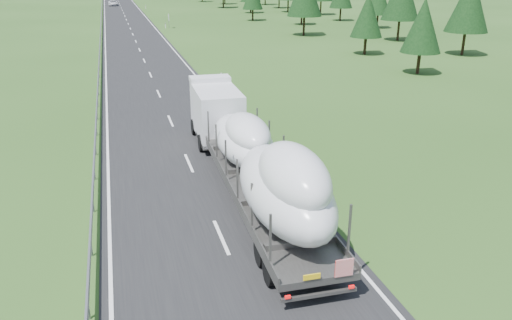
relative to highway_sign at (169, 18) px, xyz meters
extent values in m
plane|color=#264818|center=(-7.20, -80.00, -1.81)|extent=(400.00, 400.00, 0.00)
cube|color=black|center=(-7.20, 20.00, -1.80)|extent=(10.00, 400.00, 0.02)
cube|color=slate|center=(-12.50, 20.00, -1.21)|extent=(0.08, 400.00, 0.32)
cylinder|color=slate|center=(-12.50, -80.00, -1.51)|extent=(0.10, 0.10, 0.60)
cube|color=silver|center=(-0.70, -50.00, -1.31)|extent=(0.12, 0.07, 1.00)
cube|color=black|center=(-0.70, -50.00, -0.99)|extent=(0.13, 0.08, 0.12)
cube|color=silver|center=(-0.70, 0.00, -1.31)|extent=(0.12, 0.07, 1.00)
cube|color=black|center=(-0.70, 0.00, -0.99)|extent=(0.13, 0.08, 0.12)
cube|color=silver|center=(-0.70, 50.00, -1.31)|extent=(0.12, 0.07, 1.00)
cube|color=black|center=(-0.70, 50.00, -0.99)|extent=(0.13, 0.08, 0.12)
cylinder|color=slate|center=(0.00, 0.00, -0.81)|extent=(0.08, 0.08, 2.00)
cube|color=silver|center=(0.00, 0.00, 0.19)|extent=(0.05, 0.90, 1.20)
cylinder|color=black|center=(33.46, -42.06, -0.05)|extent=(0.36, 0.36, 3.52)
cone|color=black|center=(33.46, -42.06, 4.84)|extent=(5.47, 5.47, 7.33)
cylinder|color=black|center=(32.63, -27.37, 0.06)|extent=(0.36, 0.36, 3.74)
cylinder|color=black|center=(38.09, -10.75, -0.35)|extent=(0.36, 0.36, 2.92)
cylinder|color=black|center=(37.29, 4.01, -0.23)|extent=(0.36, 0.36, 3.16)
cylinder|color=black|center=(38.89, 18.68, 0.12)|extent=(0.36, 0.36, 3.86)
cylinder|color=black|center=(33.79, 28.08, -0.03)|extent=(0.36, 0.36, 3.56)
cylinder|color=black|center=(35.99, 42.00, 0.09)|extent=(0.36, 0.36, 3.80)
cylinder|color=black|center=(20.80, -51.35, -0.45)|extent=(0.36, 0.36, 2.71)
cone|color=black|center=(20.80, -51.35, 3.32)|extent=(4.22, 4.22, 5.65)
cylinder|color=black|center=(21.33, -38.07, -0.47)|extent=(0.36, 0.36, 2.67)
cone|color=black|center=(21.33, -38.07, 3.24)|extent=(4.16, 4.16, 5.57)
cylinder|color=black|center=(20.66, -17.35, 0.07)|extent=(0.36, 0.36, 3.75)
cylinder|color=black|center=(26.38, -1.19, -0.31)|extent=(0.36, 0.36, 3.00)
cylinder|color=black|center=(19.13, 9.38, -0.40)|extent=(0.36, 0.36, 2.82)
cylinder|color=black|center=(23.82, 28.09, -0.17)|extent=(0.36, 0.36, 3.27)
cylinder|color=black|center=(20.90, 46.99, 0.16)|extent=(0.36, 0.36, 3.94)
cube|color=silver|center=(-4.78, -67.66, 0.25)|extent=(2.86, 5.49, 3.03)
cube|color=black|center=(-4.78, -64.90, 0.79)|extent=(2.49, 0.16, 1.52)
cube|color=silver|center=(-4.78, -65.27, 1.93)|extent=(2.75, 1.38, 0.33)
cube|color=#585653|center=(-4.78, -68.74, -1.21)|extent=(2.80, 3.33, 0.27)
cylinder|color=black|center=(-6.02, -65.71, -1.27)|extent=(0.41, 1.09, 1.08)
cylinder|color=black|center=(-3.53, -65.71, -1.27)|extent=(0.41, 1.09, 1.08)
cylinder|color=black|center=(-6.02, -69.18, -1.27)|extent=(0.41, 1.09, 1.08)
cylinder|color=black|center=(-3.53, -69.18, -1.27)|extent=(0.41, 1.09, 1.08)
cube|color=#585653|center=(-4.78, -77.95, -0.81)|extent=(3.36, 15.25, 0.28)
cube|color=#585653|center=(-6.22, -77.95, -0.54)|extent=(0.50, 15.17, 0.26)
cube|color=#585653|center=(-3.33, -77.95, -0.54)|extent=(0.50, 15.17, 0.26)
cube|color=#585653|center=(-6.22, -84.46, 0.36)|extent=(0.08, 0.08, 2.06)
cube|color=#585653|center=(-3.33, -84.46, 0.36)|extent=(0.08, 0.08, 2.06)
cube|color=#585653|center=(-6.22, -81.86, 0.36)|extent=(0.08, 0.08, 2.06)
cube|color=#585653|center=(-3.33, -81.86, 0.36)|extent=(0.08, 0.08, 2.06)
cube|color=#585653|center=(-6.22, -79.25, 0.36)|extent=(0.08, 0.08, 2.06)
cube|color=#585653|center=(-3.33, -79.25, 0.36)|extent=(0.08, 0.08, 2.06)
cube|color=#585653|center=(-6.22, -76.65, 0.36)|extent=(0.08, 0.08, 2.06)
cube|color=#585653|center=(-3.33, -76.65, 0.36)|extent=(0.08, 0.08, 2.06)
cube|color=#585653|center=(-6.22, -74.05, 0.36)|extent=(0.08, 0.08, 2.06)
cube|color=#585653|center=(-3.33, -74.05, 0.36)|extent=(0.08, 0.08, 2.06)
cube|color=#585653|center=(-6.22, -71.45, 0.36)|extent=(0.08, 0.08, 2.06)
cube|color=#585653|center=(-3.33, -71.45, 0.36)|extent=(0.08, 0.08, 2.06)
cylinder|color=black|center=(-5.97, -83.81, -1.27)|extent=(0.46, 1.10, 1.08)
cylinder|color=black|center=(-3.58, -83.81, -1.27)|extent=(0.46, 1.10, 1.08)
cylinder|color=black|center=(-5.97, -82.51, -1.27)|extent=(0.46, 1.10, 1.08)
cylinder|color=black|center=(-3.58, -82.51, -1.27)|extent=(0.46, 1.10, 1.08)
cube|color=#585653|center=(-4.78, -85.49, -1.32)|extent=(2.71, 0.21, 0.13)
cube|color=red|center=(-3.96, -85.56, -0.35)|extent=(0.65, 0.06, 0.65)
cube|color=yellow|center=(-5.10, -85.56, -0.51)|extent=(0.60, 0.06, 0.20)
cube|color=red|center=(-5.91, -85.56, -1.16)|extent=(0.20, 0.07, 0.11)
cube|color=red|center=(-3.64, -85.56, -1.16)|extent=(0.20, 0.07, 0.11)
ellipsoid|color=white|center=(-4.78, -81.42, 0.75)|extent=(3.33, 7.75, 2.84)
ellipsoid|color=white|center=(-4.78, -82.38, 1.74)|extent=(2.50, 4.92, 2.27)
ellipsoid|color=white|center=(-4.78, -74.05, 0.40)|extent=(2.99, 7.37, 2.14)
ellipsoid|color=white|center=(-4.78, -74.96, 1.15)|extent=(2.25, 4.68, 1.71)
imported|color=silver|center=(-9.22, 64.07, -1.00)|extent=(2.70, 5.81, 1.61)
camera|label=1|loc=(-10.90, -98.41, 8.99)|focal=35.00mm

